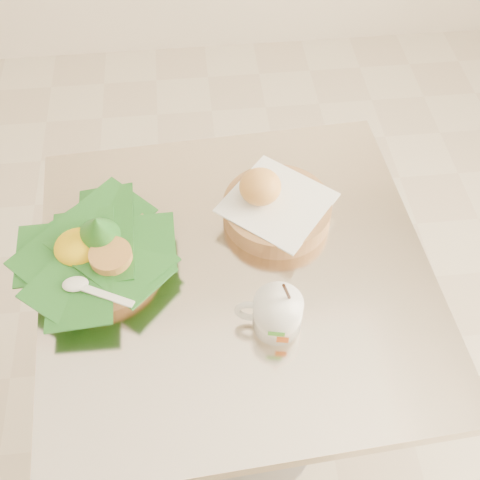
{
  "coord_description": "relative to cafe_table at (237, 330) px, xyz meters",
  "views": [
    {
      "loc": [
        0.14,
        -0.59,
        1.64
      ],
      "look_at": [
        0.21,
        0.04,
        0.82
      ],
      "focal_mm": 45.0,
      "sensor_mm": 36.0,
      "label": 1
    }
  ],
  "objects": [
    {
      "name": "floor",
      "position": [
        -0.2,
        -0.02,
        -0.53
      ],
      "size": [
        3.6,
        3.6,
        0.0
      ],
      "primitive_type": "plane",
      "color": "beige",
      "rests_on": "ground"
    },
    {
      "name": "cafe_table",
      "position": [
        0.0,
        0.0,
        0.0
      ],
      "size": [
        0.74,
        0.74,
        0.75
      ],
      "rotation": [
        0.0,
        0.0,
        0.06
      ],
      "color": "gray",
      "rests_on": "floor"
    },
    {
      "name": "rice_basket",
      "position": [
        -0.25,
        0.04,
        0.26
      ],
      "size": [
        0.28,
        0.28,
        0.14
      ],
      "rotation": [
        0.0,
        0.0,
        -0.15
      ],
      "color": "tan",
      "rests_on": "cafe_table"
    },
    {
      "name": "bread_basket",
      "position": [
        0.08,
        0.12,
        0.25
      ],
      "size": [
        0.25,
        0.25,
        0.11
      ],
      "rotation": [
        0.0,
        0.0,
        0.09
      ],
      "color": "tan",
      "rests_on": "cafe_table"
    },
    {
      "name": "coffee_mug",
      "position": [
        0.05,
        -0.12,
        0.26
      ],
      "size": [
        0.11,
        0.09,
        0.14
      ],
      "rotation": [
        0.0,
        0.0,
        -0.19
      ],
      "color": "white",
      "rests_on": "cafe_table"
    }
  ]
}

